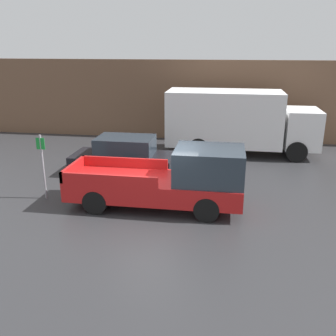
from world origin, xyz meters
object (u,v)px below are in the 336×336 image
(car, at_px, (124,155))
(parking_sign, at_px, (43,163))
(delivery_truck, at_px, (236,120))
(pickup_truck, at_px, (172,180))

(car, distance_m, parking_sign, 3.72)
(car, bearing_deg, delivery_truck, 40.36)
(pickup_truck, distance_m, delivery_truck, 7.42)
(pickup_truck, bearing_deg, delivery_truck, 73.19)
(car, xyz_separation_m, delivery_truck, (4.64, 3.94, 0.89))
(delivery_truck, bearing_deg, pickup_truck, -106.81)
(car, relative_size, delivery_truck, 0.58)
(pickup_truck, relative_size, car, 1.36)
(pickup_truck, xyz_separation_m, car, (-2.50, 3.13, -0.19))
(delivery_truck, relative_size, parking_sign, 3.15)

